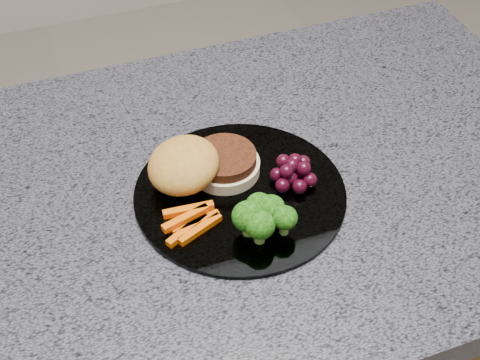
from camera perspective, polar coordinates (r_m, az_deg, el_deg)
name	(u,v)px	position (r m, az deg, el deg)	size (l,w,h in m)	color
countertop	(143,216)	(0.83, -8.24, -3.03)	(1.20, 0.60, 0.04)	#4E4E58
plate	(240,193)	(0.82, 0.00, -1.15)	(0.26, 0.26, 0.01)	white
burger	(198,167)	(0.82, -3.57, 1.11)	(0.16, 0.11, 0.05)	beige
carrot_sticks	(191,221)	(0.78, -4.23, -3.52)	(0.07, 0.05, 0.02)	#D45303
broccoli	(262,216)	(0.75, 1.89, -3.05)	(0.07, 0.06, 0.05)	olive
grape_bunch	(293,172)	(0.82, 4.59, 0.70)	(0.06, 0.06, 0.03)	black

